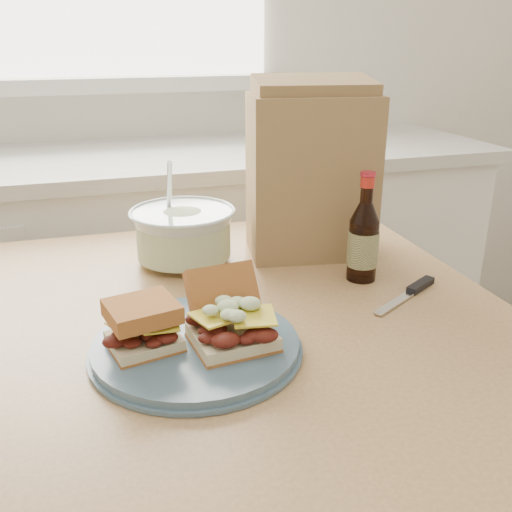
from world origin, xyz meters
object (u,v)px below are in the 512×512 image
object	(u,v)px
dining_table	(225,378)
coleslaw_bowl	(184,236)
plate	(196,346)
paper_bag	(311,176)
beer_bottle	(363,240)

from	to	relation	value
dining_table	coleslaw_bowl	xyz separation A→B (m)	(-0.02, 0.27, 0.18)
dining_table	plate	world-z (taller)	plate
coleslaw_bowl	paper_bag	xyz separation A→B (m)	(0.27, -0.02, 0.11)
coleslaw_bowl	dining_table	bearing A→B (deg)	-86.71
beer_bottle	paper_bag	distance (m)	0.20
plate	beer_bottle	xyz separation A→B (m)	(0.37, 0.18, 0.07)
paper_bag	dining_table	bearing A→B (deg)	-126.32
dining_table	beer_bottle	bearing A→B (deg)	15.48
dining_table	plate	size ratio (longest dim) A/B	3.31
dining_table	paper_bag	xyz separation A→B (m)	(0.26, 0.25, 0.29)
dining_table	paper_bag	distance (m)	0.46
beer_bottle	paper_bag	world-z (taller)	paper_bag
coleslaw_bowl	plate	bearing A→B (deg)	-98.13
beer_bottle	dining_table	bearing A→B (deg)	177.32
plate	coleslaw_bowl	world-z (taller)	coleslaw_bowl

